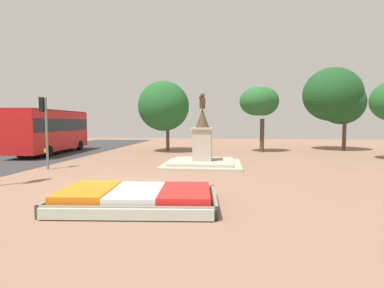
{
  "coord_description": "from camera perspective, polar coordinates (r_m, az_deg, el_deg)",
  "views": [
    {
      "loc": [
        4.05,
        -11.41,
        2.65
      ],
      "look_at": [
        2.5,
        2.35,
        1.62
      ],
      "focal_mm": 28.0,
      "sensor_mm": 36.0,
      "label": 1
    }
  ],
  "objects": [
    {
      "name": "ground_plane",
      "position": [
        12.39,
        -12.93,
        -8.2
      ],
      "size": [
        71.49,
        71.49,
        0.0
      ],
      "primitive_type": "plane",
      "color": "#8C6651"
    },
    {
      "name": "flower_planter",
      "position": [
        9.66,
        -10.64,
        -10.15
      ],
      "size": [
        5.19,
        3.3,
        0.57
      ],
      "color": "#38281C",
      "rests_on": "ground_plane"
    },
    {
      "name": "statue_monument",
      "position": [
        18.09,
        1.98,
        -1.78
      ],
      "size": [
        4.62,
        4.62,
        4.36
      ],
      "color": "#AFA591",
      "rests_on": "ground_plane"
    },
    {
      "name": "traffic_light_mid_block",
      "position": [
        18.5,
        -26.28,
        4.08
      ],
      "size": [
        0.41,
        0.28,
        4.0
      ],
      "color": "slate",
      "rests_on": "ground_plane"
    },
    {
      "name": "city_bus",
      "position": [
        27.43,
        -25.25,
        2.6
      ],
      "size": [
        3.02,
        9.59,
        3.59
      ],
      "color": "red",
      "rests_on": "ground_plane"
    },
    {
      "name": "park_tree_far_left",
      "position": [
        27.21,
        12.81,
        7.87
      ],
      "size": [
        3.46,
        3.48,
        5.7
      ],
      "color": "#4C3823",
      "rests_on": "ground_plane"
    },
    {
      "name": "park_tree_far_right",
      "position": [
        27.15,
        -5.73,
        7.75
      ],
      "size": [
        4.55,
        5.11,
        6.25
      ],
      "color": "brown",
      "rests_on": "ground_plane"
    },
    {
      "name": "park_tree_street_side",
      "position": [
        31.34,
        25.69,
        8.01
      ],
      "size": [
        5.65,
        5.08,
        7.69
      ],
      "color": "#4C3823",
      "rests_on": "ground_plane"
    }
  ]
}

